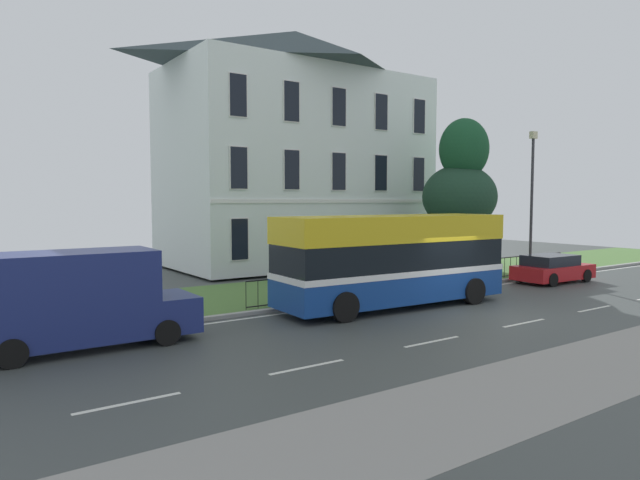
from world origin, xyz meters
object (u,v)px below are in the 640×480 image
(evergreen_tree, at_px, (458,208))
(single_decker_bus, at_px, (393,259))
(georgian_townhouse, at_px, (296,148))
(parked_hatchback_00, at_px, (552,269))
(street_lamp_post, at_px, (532,192))
(white_panel_van, at_px, (74,300))

(evergreen_tree, relative_size, single_decker_bus, 0.92)
(georgian_townhouse, height_order, single_decker_bus, georgian_townhouse)
(parked_hatchback_00, bearing_deg, street_lamp_post, 56.13)
(street_lamp_post, bearing_deg, georgian_townhouse, 125.69)
(evergreen_tree, relative_size, parked_hatchback_00, 2.01)
(single_decker_bus, height_order, street_lamp_post, street_lamp_post)
(street_lamp_post, bearing_deg, single_decker_bus, -167.36)
(parked_hatchback_00, bearing_deg, white_panel_van, -178.11)
(single_decker_bus, height_order, parked_hatchback_00, single_decker_bus)
(single_decker_bus, relative_size, white_panel_van, 1.58)
(street_lamp_post, bearing_deg, white_panel_van, -174.03)
(evergreen_tree, distance_m, street_lamp_post, 3.75)
(georgian_townhouse, relative_size, evergreen_tree, 1.83)
(georgian_townhouse, height_order, evergreen_tree, georgian_townhouse)
(white_panel_van, bearing_deg, parked_hatchback_00, 0.36)
(parked_hatchback_00, relative_size, street_lamp_post, 0.56)
(evergreen_tree, xyz_separation_m, white_panel_van, (-20.07, -5.27, -2.07))
(evergreen_tree, bearing_deg, georgian_townhouse, 125.34)
(parked_hatchback_00, bearing_deg, georgian_townhouse, 116.43)
(evergreen_tree, bearing_deg, street_lamp_post, -53.40)
(street_lamp_post, bearing_deg, evergreen_tree, 126.60)
(evergreen_tree, height_order, parked_hatchback_00, evergreen_tree)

